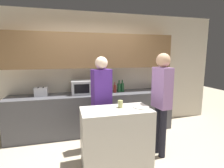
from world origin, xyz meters
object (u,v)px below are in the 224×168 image
bottle_0 (110,87)px  bottle_3 (122,87)px  microwave (83,87)px  plate_on_island (141,107)px  bottle_2 (119,88)px  cup_0 (120,104)px  person_center (102,95)px  potted_plant (154,82)px  person_left (162,96)px  bottle_1 (115,89)px  toaster (41,92)px

bottle_0 → bottle_3: bottle_0 is taller
microwave → bottle_3: size_ratio=1.86×
bottle_0 → plate_on_island: bottle_0 is taller
bottle_2 → cup_0: 1.31m
bottle_0 → bottle_2: size_ratio=1.14×
bottle_0 → cup_0: 1.26m
person_center → cup_0: bearing=100.8°
microwave → potted_plant: potted_plant is taller
potted_plant → plate_on_island: bearing=-125.1°
potted_plant → person_left: person_left is taller
plate_on_island → cup_0: size_ratio=2.25×
bottle_1 → person_center: (-0.45, -0.75, 0.04)m
person_center → potted_plant: bearing=-163.6°
bottle_0 → bottle_2: 0.21m
plate_on_island → person_center: person_center is taller
microwave → bottle_0: bearing=-2.5°
potted_plant → plate_on_island: size_ratio=1.52×
microwave → cup_0: size_ratio=4.49×
bottle_2 → bottle_3: 0.09m
person_center → microwave: bearing=-84.9°
person_left → cup_0: bearing=85.8°
bottle_3 → person_left: size_ratio=0.16×
toaster → bottle_2: (1.69, -0.02, 0.01)m
plate_on_island → person_center: size_ratio=0.15×
plate_on_island → cup_0: 0.33m
potted_plant → person_left: bearing=-113.2°
bottle_3 → cup_0: bearing=-109.2°
bottle_0 → cup_0: size_ratio=2.71×
bottle_0 → plate_on_island: bearing=-82.7°
bottle_1 → person_left: 1.30m
person_center → bottle_2: bearing=-138.0°
bottle_2 → person_left: size_ratio=0.16×
plate_on_island → toaster: bearing=140.6°
person_center → toaster: bearing=-47.7°
bottle_0 → person_center: person_center is taller
bottle_3 → toaster: bearing=180.0°
bottle_2 → person_center: bearing=-125.8°
person_left → person_center: 1.04m
microwave → plate_on_island: bearing=-60.3°
bottle_3 → cup_0: 1.36m
microwave → bottle_0: 0.60m
toaster → person_center: bearing=-35.5°
bottle_3 → person_center: size_ratio=0.16×
toaster → cup_0: toaster is taller
potted_plant → bottle_2: 0.91m
microwave → toaster: (-0.88, 0.00, -0.06)m
bottle_2 → cup_0: bottle_2 is taller
bottle_1 → bottle_2: bearing=18.7°
cup_0 → bottle_3: bearing=70.8°
microwave → bottle_3: microwave is taller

